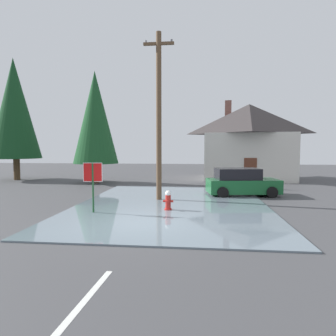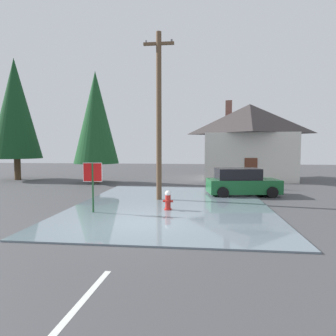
# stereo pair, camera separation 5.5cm
# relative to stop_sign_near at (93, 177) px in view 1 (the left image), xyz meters

# --- Properties ---
(ground_plane) EXTENTS (80.00, 80.00, 0.10)m
(ground_plane) POSITION_rel_stop_sign_near_xyz_m (2.24, -1.29, -1.61)
(ground_plane) COLOR #424244
(flood_puddle) EXTENTS (9.14, 12.48, 0.06)m
(flood_puddle) POSITION_rel_stop_sign_near_xyz_m (3.17, 2.31, -1.54)
(flood_puddle) COLOR slate
(flood_puddle) RESTS_ON ground
(lane_stop_bar) EXTENTS (3.86, 0.30, 0.01)m
(lane_stop_bar) POSITION_rel_stop_sign_near_xyz_m (1.76, -3.35, -1.56)
(lane_stop_bar) COLOR silver
(lane_stop_bar) RESTS_ON ground
(lane_center_stripe) EXTENTS (0.27, 2.61, 0.01)m
(lane_center_stripe) POSITION_rel_stop_sign_near_xyz_m (2.39, -6.85, -1.56)
(lane_center_stripe) COLOR silver
(lane_center_stripe) RESTS_ON ground
(stop_sign_near) EXTENTS (0.81, 0.12, 2.19)m
(stop_sign_near) POSITION_rel_stop_sign_near_xyz_m (0.00, 0.00, 0.00)
(stop_sign_near) COLOR #1E4C28
(stop_sign_near) RESTS_ON ground
(fire_hydrant) EXTENTS (0.46, 0.40, 0.92)m
(fire_hydrant) POSITION_rel_stop_sign_near_xyz_m (3.12, 0.86, -1.11)
(fire_hydrant) COLOR #AD231E
(fire_hydrant) RESTS_ON ground
(utility_pole) EXTENTS (1.60, 0.28, 8.80)m
(utility_pole) POSITION_rel_stop_sign_near_xyz_m (2.36, 3.42, 3.01)
(utility_pole) COLOR brown
(utility_pole) RESTS_ON ground
(house) EXTENTS (8.67, 7.12, 7.25)m
(house) POSITION_rel_stop_sign_near_xyz_m (8.95, 14.95, 1.93)
(house) COLOR beige
(house) RESTS_ON ground
(parked_car) EXTENTS (4.33, 2.51, 1.62)m
(parked_car) POSITION_rel_stop_sign_near_xyz_m (6.98, 5.51, -0.79)
(parked_car) COLOR #195B2D
(parked_car) RESTS_ON ground
(pine_tree_tall_left) EXTENTS (4.22, 4.22, 10.55)m
(pine_tree_tall_left) POSITION_rel_stop_sign_near_xyz_m (-11.46, 11.99, 4.64)
(pine_tree_tall_left) COLOR #4C3823
(pine_tree_tall_left) RESTS_ON ground
(pine_tree_mid_left) EXTENTS (3.53, 3.53, 8.82)m
(pine_tree_mid_left) POSITION_rel_stop_sign_near_xyz_m (-3.66, 10.44, 3.62)
(pine_tree_mid_left) COLOR #4C3823
(pine_tree_mid_left) RESTS_ON ground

